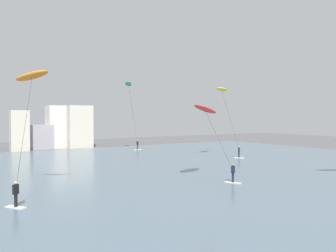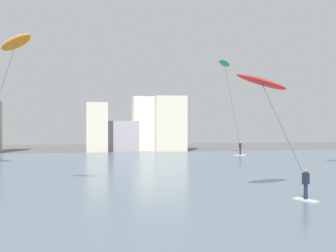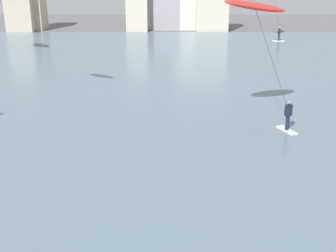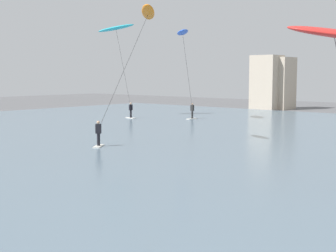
{
  "view_description": "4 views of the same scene",
  "coord_description": "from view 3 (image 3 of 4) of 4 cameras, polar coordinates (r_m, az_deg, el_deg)",
  "views": [
    {
      "loc": [
        -13.2,
        -2.47,
        5.76
      ],
      "look_at": [
        -1.61,
        15.48,
        5.15
      ],
      "focal_mm": 36.4,
      "sensor_mm": 36.0,
      "label": 1
    },
    {
      "loc": [
        -3.82,
        -2.87,
        4.23
      ],
      "look_at": [
        -1.74,
        9.58,
        4.09
      ],
      "focal_mm": 47.51,
      "sensor_mm": 36.0,
      "label": 2
    },
    {
      "loc": [
        0.77,
        -3.36,
        8.31
      ],
      "look_at": [
        0.71,
        12.11,
        2.74
      ],
      "focal_mm": 47.54,
      "sensor_mm": 36.0,
      "label": 3
    },
    {
      "loc": [
        13.41,
        0.21,
        4.64
      ],
      "look_at": [
        0.38,
        15.26,
        2.52
      ],
      "focal_mm": 51.47,
      "sensor_mm": 36.0,
      "label": 4
    }
  ],
  "objects": [
    {
      "name": "water_bay",
      "position": [
        34.58,
        -1.08,
        5.97
      ],
      "size": [
        84.0,
        52.0,
        0.1
      ],
      "primitive_type": "cube",
      "color": "slate",
      "rests_on": "ground"
    },
    {
      "name": "far_shore_buildings",
      "position": [
        62.88,
        -4.34,
        15.33
      ],
      "size": [
        29.48,
        6.05,
        7.72
      ],
      "color": "#B7A893",
      "rests_on": "ground"
    },
    {
      "name": "kitesurfer_red",
      "position": [
        24.1,
        11.64,
        13.94
      ],
      "size": [
        4.26,
        3.77,
        6.83
      ],
      "color": "silver",
      "rests_on": "water_bay"
    }
  ]
}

